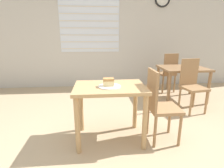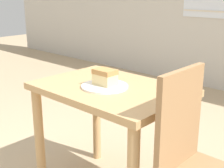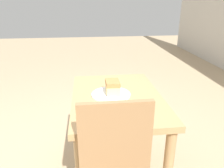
{
  "view_description": "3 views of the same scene",
  "coord_description": "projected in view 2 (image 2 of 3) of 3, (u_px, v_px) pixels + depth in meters",
  "views": [
    {
      "loc": [
        -0.12,
        -1.64,
        1.33
      ],
      "look_at": [
        0.06,
        0.37,
        0.77
      ],
      "focal_mm": 28.0,
      "sensor_mm": 36.0,
      "label": 1
    },
    {
      "loc": [
        1.23,
        -0.86,
        1.28
      ],
      "look_at": [
        0.04,
        0.42,
        0.75
      ],
      "focal_mm": 50.0,
      "sensor_mm": 36.0,
      "label": 2
    },
    {
      "loc": [
        1.41,
        0.22,
        1.37
      ],
      "look_at": [
        -0.02,
        0.39,
        0.8
      ],
      "focal_mm": 35.0,
      "sensor_mm": 36.0,
      "label": 3
    }
  ],
  "objects": [
    {
      "name": "dining_table_near",
      "position": [
        111.0,
        108.0,
        1.87
      ],
      "size": [
        0.88,
        0.62,
        0.73
      ],
      "color": "tan",
      "rests_on": "ground_plane"
    },
    {
      "name": "cake_slice",
      "position": [
        105.0,
        77.0,
        1.81
      ],
      "size": [
        0.13,
        0.09,
        0.09
      ],
      "color": "#E5CC89",
      "rests_on": "plate"
    },
    {
      "name": "chair_near_window",
      "position": [
        196.0,
        164.0,
        1.44
      ],
      "size": [
        0.37,
        0.37,
        0.94
      ],
      "rotation": [
        0.0,
        0.0,
        1.57
      ],
      "color": "#9E754C",
      "rests_on": "ground_plane"
    },
    {
      "name": "plate",
      "position": [
        105.0,
        86.0,
        1.81
      ],
      "size": [
        0.27,
        0.27,
        0.01
      ],
      "color": "white",
      "rests_on": "dining_table_near"
    }
  ]
}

